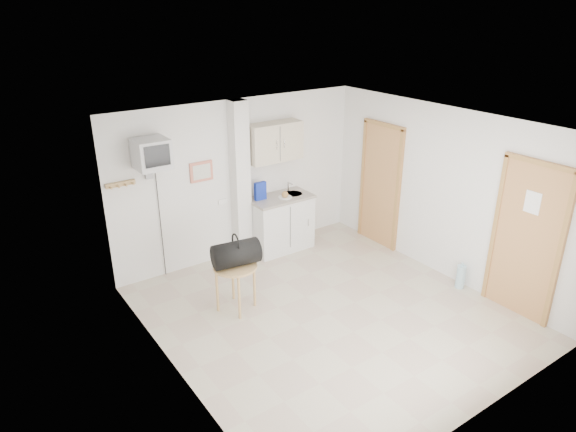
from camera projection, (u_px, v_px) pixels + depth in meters
ground at (328, 313)px, 6.79m from camera, size 4.50×4.50×0.00m
room_envelope at (342, 199)px, 6.39m from camera, size 4.24×4.54×2.55m
kitchenette at (279, 203)px, 8.29m from camera, size 1.03×0.58×2.10m
crt_television at (151, 155)px, 6.80m from camera, size 0.44×0.45×2.15m
round_table at (235, 272)px, 6.69m from camera, size 0.58×0.58×0.65m
duffel_bag at (236, 253)px, 6.60m from camera, size 0.64×0.41×0.45m
water_bottle at (461, 276)px, 7.34m from camera, size 0.13×0.13×0.39m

